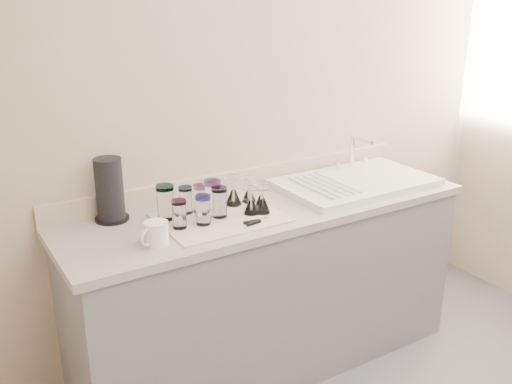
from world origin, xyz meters
TOP-DOWN VIEW (x-y plane):
  - room_envelope at (0.00, 0.00)m, footprint 3.54×3.50m
  - counter_unit at (0.00, 1.20)m, footprint 2.06×0.62m
  - sink_unit at (0.55, 1.20)m, footprint 0.82×0.50m
  - dish_towel at (-0.29, 1.17)m, footprint 0.55×0.42m
  - tumbler_teal at (-0.51, 1.27)m, footprint 0.08×0.08m
  - tumbler_cyan at (-0.40, 1.29)m, footprint 0.07×0.07m
  - tumbler_purple at (-0.33, 1.27)m, footprint 0.07×0.07m
  - tumbler_magenta at (-0.50, 1.15)m, footprint 0.06×0.06m
  - tumbler_blue at (-0.39, 1.13)m, footprint 0.07×0.07m
  - tumbler_lavender at (-0.29, 1.17)m, footprint 0.07×0.07m
  - tumbler_extra at (-0.29, 1.23)m, footprint 0.08×0.08m
  - goblet_back_left at (-0.16, 1.27)m, footprint 0.08×0.08m
  - goblet_back_right at (-0.07, 1.27)m, footprint 0.07×0.07m
  - goblet_front_left at (-0.14, 1.13)m, footprint 0.07×0.07m
  - goblet_front_right at (-0.07, 1.16)m, footprint 0.07×0.07m
  - goblet_extra at (-0.09, 1.11)m, footprint 0.07×0.07m
  - can_opener at (-0.18, 1.02)m, footprint 0.12×0.05m
  - white_mug at (-0.64, 1.05)m, footprint 0.15×0.13m
  - paper_towel_roll at (-0.71, 1.41)m, footprint 0.15×0.15m

SIDE VIEW (x-z plane):
  - counter_unit at x=0.00m, z-range 0.00..0.90m
  - dish_towel at x=-0.29m, z-range 0.90..0.91m
  - can_opener at x=-0.18m, z-range 0.91..0.92m
  - sink_unit at x=0.55m, z-range 0.81..1.03m
  - white_mug at x=-0.64m, z-range 0.90..1.00m
  - goblet_extra at x=-0.09m, z-range 0.89..1.01m
  - goblet_back_right at x=-0.07m, z-range 0.89..1.01m
  - goblet_front_left at x=-0.14m, z-range 0.89..1.01m
  - goblet_front_right at x=-0.07m, z-range 0.89..1.02m
  - goblet_back_left at x=-0.16m, z-range 0.88..1.03m
  - tumbler_magenta at x=-0.50m, z-range 0.91..1.04m
  - tumbler_cyan at x=-0.40m, z-range 0.91..1.04m
  - tumbler_purple at x=-0.33m, z-range 0.91..1.04m
  - tumbler_blue at x=-0.39m, z-range 0.91..1.04m
  - tumbler_lavender at x=-0.29m, z-range 0.91..1.05m
  - tumbler_extra at x=-0.29m, z-range 0.91..1.07m
  - tumbler_teal at x=-0.51m, z-range 0.91..1.07m
  - paper_towel_roll at x=-0.71m, z-range 0.90..1.19m
  - room_envelope at x=0.00m, z-range 0.30..2.82m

